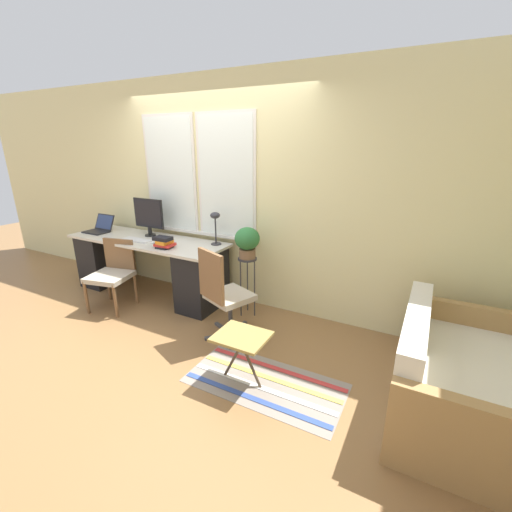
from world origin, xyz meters
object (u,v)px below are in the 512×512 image
(laptop, at_px, (99,228))
(couch_loveseat, at_px, (454,381))
(plant_stand, at_px, (247,268))
(desk_lamp, at_px, (215,220))
(book_stack, at_px, (164,242))
(potted_plant, at_px, (247,241))
(monitor, at_px, (149,215))
(mouse, at_px, (153,242))
(office_chair_swivel, at_px, (224,293))
(keyboard, at_px, (137,240))
(folding_stool, at_px, (242,340))
(desk_chair_wooden, at_px, (113,272))

(laptop, bearing_deg, couch_loveseat, -6.92)
(laptop, distance_m, plant_stand, 2.31)
(desk_lamp, relative_size, book_stack, 1.72)
(potted_plant, bearing_deg, laptop, -177.20)
(desk_lamp, bearing_deg, monitor, -176.04)
(laptop, relative_size, mouse, 5.71)
(book_stack, bearing_deg, office_chair_swivel, -15.86)
(keyboard, xyz_separation_m, folding_stool, (2.05, -0.88, -0.36))
(monitor, bearing_deg, book_stack, -31.47)
(book_stack, height_order, plant_stand, book_stack)
(desk_lamp, xyz_separation_m, folding_stool, (1.06, -1.21, -0.65))
(monitor, bearing_deg, desk_lamp, 3.96)
(folding_stool, bearing_deg, office_chair_swivel, 134.61)
(laptop, height_order, mouse, laptop)
(monitor, xyz_separation_m, mouse, (0.30, -0.26, -0.26))
(book_stack, height_order, potted_plant, potted_plant)
(keyboard, distance_m, potted_plant, 1.51)
(couch_loveseat, relative_size, folding_stool, 3.17)
(laptop, xyz_separation_m, monitor, (0.79, 0.17, 0.23))
(desk_lamp, xyz_separation_m, office_chair_swivel, (0.55, -0.69, -0.55))
(keyboard, distance_m, mouse, 0.28)
(plant_stand, xyz_separation_m, potted_plant, (0.00, 0.00, 0.32))
(monitor, bearing_deg, office_chair_swivel, -21.79)
(monitor, height_order, potted_plant, monitor)
(desk_lamp, xyz_separation_m, couch_loveseat, (2.61, -0.77, -0.78))
(potted_plant, bearing_deg, folding_stool, -62.94)
(desk_chair_wooden, bearing_deg, keyboard, 69.11)
(mouse, relative_size, desk_chair_wooden, 0.07)
(keyboard, bearing_deg, mouse, 0.66)
(desk_chair_wooden, relative_size, office_chair_swivel, 0.85)
(keyboard, bearing_deg, couch_loveseat, -7.00)
(folding_stool, bearing_deg, potted_plant, 117.06)
(laptop, distance_m, folding_stool, 3.04)
(laptop, relative_size, potted_plant, 0.93)
(couch_loveseat, height_order, potted_plant, potted_plant)
(desk_chair_wooden, bearing_deg, office_chair_swivel, -11.95)
(keyboard, height_order, couch_loveseat, keyboard)
(monitor, height_order, folding_stool, monitor)
(desk_chair_wooden, xyz_separation_m, plant_stand, (1.55, 0.58, 0.14))
(mouse, xyz_separation_m, office_chair_swivel, (1.26, -0.36, -0.27))
(laptop, xyz_separation_m, desk_lamp, (1.79, 0.24, 0.25))
(monitor, relative_size, potted_plant, 1.39)
(keyboard, bearing_deg, desk_chair_wooden, -98.37)
(couch_loveseat, bearing_deg, book_stack, 83.15)
(mouse, xyz_separation_m, desk_lamp, (0.71, 0.33, 0.28))
(office_chair_swivel, relative_size, potted_plant, 2.74)
(monitor, xyz_separation_m, keyboard, (0.02, -0.26, -0.27))
(keyboard, xyz_separation_m, plant_stand, (1.49, 0.21, -0.18))
(couch_loveseat, bearing_deg, folding_stool, 105.78)
(keyboard, bearing_deg, monitor, 94.21)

